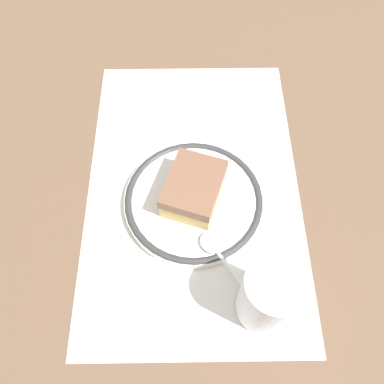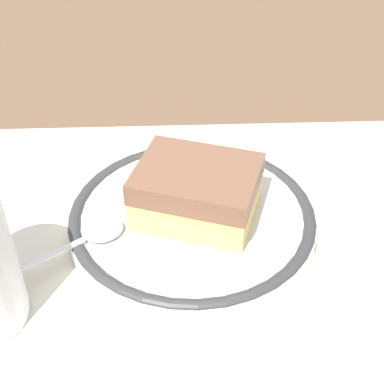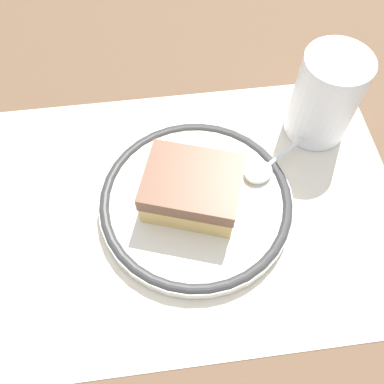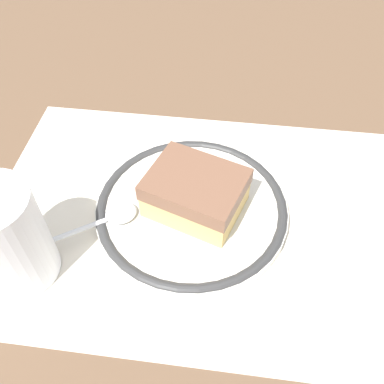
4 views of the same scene
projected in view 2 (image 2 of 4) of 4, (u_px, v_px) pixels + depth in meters
name	position (u px, v px, depth m)	size (l,w,h in m)	color
ground_plane	(228.00, 226.00, 0.45)	(2.40, 2.40, 0.00)	brown
placemat	(228.00, 225.00, 0.45)	(0.49, 0.31, 0.00)	beige
plate	(192.00, 216.00, 0.45)	(0.20, 0.20, 0.02)	silver
cake_slice	(197.00, 190.00, 0.43)	(0.11, 0.10, 0.04)	#DBB76B
spoon	(89.00, 236.00, 0.41)	(0.11, 0.08, 0.01)	silver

